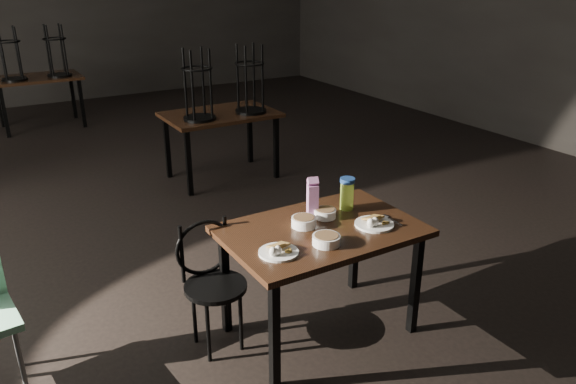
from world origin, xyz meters
TOP-DOWN VIEW (x-y plane):
  - main_table at (0.18, -1.91)m, footprint 1.20×0.80m
  - plate_left at (-0.21, -2.06)m, footprint 0.23×0.23m
  - plate_right at (0.48, -2.05)m, footprint 0.24×0.24m
  - bowl_near at (0.10, -1.83)m, footprint 0.15×0.15m
  - bowl_far at (0.29, -1.79)m, footprint 0.14×0.14m
  - bowl_big at (0.08, -2.11)m, footprint 0.16×0.16m
  - juice_carton at (0.23, -1.73)m, footprint 0.08×0.08m
  - water_bottle at (0.49, -1.75)m, footprint 0.10×0.10m
  - spoon at (0.63, -2.00)m, footprint 0.04×0.19m
  - bentwood_chair at (-0.46, -1.66)m, footprint 0.38×0.38m
  - bg_table_right at (0.86, 1.02)m, footprint 1.20×0.80m
  - bg_table_far at (-0.53, 4.36)m, footprint 1.20×0.80m

SIDE VIEW (x-z plane):
  - bentwood_chair at x=-0.46m, z-range 0.08..0.89m
  - main_table at x=0.18m, z-range 0.30..1.05m
  - bg_table_right at x=0.86m, z-range 0.01..1.49m
  - bg_table_far at x=-0.53m, z-range 0.01..1.49m
  - spoon at x=0.63m, z-range 0.75..0.76m
  - plate_left at x=-0.21m, z-range 0.73..0.81m
  - plate_right at x=0.48m, z-range 0.73..0.81m
  - bowl_far at x=0.29m, z-range 0.75..0.81m
  - bowl_big at x=0.08m, z-range 0.75..0.81m
  - bowl_near at x=0.10m, z-range 0.75..0.81m
  - water_bottle at x=0.49m, z-range 0.75..0.97m
  - juice_carton at x=0.23m, z-range 0.74..1.01m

